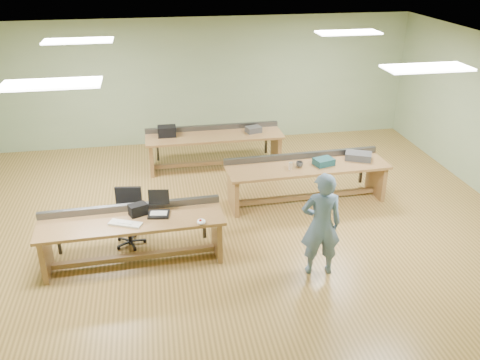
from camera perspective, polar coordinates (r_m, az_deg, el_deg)
The scene contains 21 objects.
floor at distance 9.27m, azimuth -0.79°, elevation -4.20°, with size 10.00×10.00×0.00m, color #A27B3D.
ceiling at distance 8.22m, azimuth -0.91°, elevation 14.31°, with size 10.00×10.00×0.00m, color silver.
wall_back at distance 12.42m, azimuth -3.87°, elevation 10.98°, with size 10.00×0.04×3.00m, color #90A57D.
wall_front at distance 5.18m, azimuth 6.45°, elevation -11.29°, with size 10.00×0.04×3.00m, color #90A57D.
fluor_panels at distance 8.22m, azimuth -0.91°, elevation 14.10°, with size 6.20×3.50×0.03m.
workbench_front at distance 7.97m, azimuth -11.98°, elevation -5.56°, with size 2.81×0.84×0.86m.
workbench_mid at distance 9.70m, azimuth 7.48°, elevation 0.69°, with size 3.09×0.93×0.86m.
workbench_back at distance 11.14m, azimuth -2.89°, elevation 4.21°, with size 2.97×0.81×0.86m.
person at distance 7.52m, azimuth 9.09°, elevation -4.95°, with size 0.60×0.39×1.64m, color slate.
laptop_base at distance 7.90m, azimuth -9.11°, elevation -3.83°, with size 0.32×0.26×0.03m, color black.
laptop_screen at distance 7.90m, azimuth -9.12°, elevation -1.89°, with size 0.32×0.02×0.25m, color black.
keyboard at distance 7.75m, azimuth -12.75°, elevation -4.80°, with size 0.50×0.17×0.03m, color beige.
trackball_mouse at distance 7.60m, azimuth -4.37°, elevation -4.68°, with size 0.13×0.15×0.07m, color white.
camera_bag at distance 7.93m, azimuth -11.38°, elevation -3.28°, with size 0.27×0.17×0.18m, color black.
task_chair at distance 8.57m, azimuth -12.32°, elevation -4.87°, with size 0.58×0.58×0.95m.
parts_bin_teal at distance 9.65m, azimuth 9.38°, elevation 2.05°, with size 0.35×0.27×0.12m, color #164047.
parts_bin_grey at distance 10.02m, azimuth 13.14°, elevation 2.64°, with size 0.49×0.31×0.13m, color #38383B.
mug at distance 9.50m, azimuth 6.70°, elevation 1.77°, with size 0.13×0.13×0.10m, color #38383B.
drinks_can at distance 9.38m, azimuth 5.71°, elevation 1.60°, with size 0.07×0.07×0.13m, color silver.
storage_box_back at distance 11.04m, azimuth -8.21°, elevation 5.44°, with size 0.39×0.28×0.22m, color black.
tray_back at distance 11.18m, azimuth 1.53°, elevation 5.69°, with size 0.32×0.23×0.13m, color #38383B.
Camera 1 is at (-1.28, -7.96, 4.58)m, focal length 38.00 mm.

